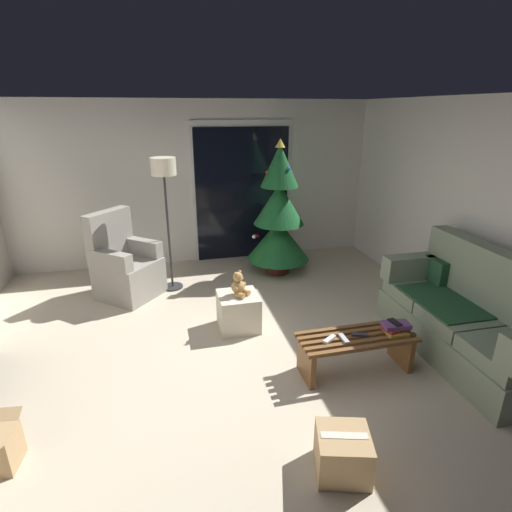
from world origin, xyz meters
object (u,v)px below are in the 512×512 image
remote_silver (344,339)px  floor_lamp (164,180)px  christmas_tree (279,216)px  armchair (125,267)px  ottoman (238,311)px  couch (469,318)px  remote_graphite (360,335)px  cell_phone (395,322)px  book_stack (396,328)px  teddy_bear_honey (239,285)px  coffee_table (356,347)px  cardboard_box_taped_mid_floor (343,453)px  remote_white (330,339)px

remote_silver → floor_lamp: bearing=122.2°
christmas_tree → armchair: size_ratio=1.75×
armchair → ottoman: (1.27, -1.20, -0.20)m
couch → christmas_tree: bearing=115.5°
christmas_tree → ottoman: bearing=-121.5°
floor_lamp → ottoman: bearing=-62.1°
remote_graphite → cell_phone: 0.36m
book_stack → armchair: (-2.56, 2.28, -0.03)m
floor_lamp → teddy_bear_honey: (0.69, -1.30, -0.97)m
coffee_table → remote_graphite: 0.14m
remote_silver → book_stack: (0.52, 0.00, 0.04)m
coffee_table → remote_graphite: remote_graphite is taller
armchair → teddy_bear_honey: bearing=-43.4°
cell_phone → cardboard_box_taped_mid_floor: size_ratio=0.33×
coffee_table → book_stack: (0.37, -0.03, 0.17)m
remote_graphite → remote_silver: size_ratio=1.00×
ottoman → cardboard_box_taped_mid_floor: (0.31, -2.05, -0.05)m
remote_silver → teddy_bear_honey: 1.32m
remote_silver → cell_phone: size_ratio=1.08×
book_stack → ottoman: 1.69m
remote_graphite → remote_silver: bearing=118.5°
remote_graphite → armchair: armchair is taller
teddy_bear_honey → book_stack: bearing=-39.9°
couch → remote_white: bearing=-179.7°
couch → christmas_tree: size_ratio=0.99×
coffee_table → teddy_bear_honey: teddy_bear_honey is taller
remote_silver → remote_white: size_ratio=1.00×
remote_graphite → floor_lamp: size_ratio=0.09×
couch → cell_phone: (-0.85, -0.02, 0.08)m
ottoman → floor_lamp: bearing=117.9°
remote_white → christmas_tree: bearing=-40.5°
remote_graphite → remote_silver: (-0.17, -0.03, 0.00)m
book_stack → cardboard_box_taped_mid_floor: book_stack is taller
christmas_tree → remote_white: bearing=-96.3°
cardboard_box_taped_mid_floor → teddy_bear_honey: bearing=98.3°
remote_white → cardboard_box_taped_mid_floor: size_ratio=0.36×
cardboard_box_taped_mid_floor → armchair: bearing=115.9°
armchair → cardboard_box_taped_mid_floor: bearing=-64.1°
couch → cell_phone: 0.85m
cardboard_box_taped_mid_floor → christmas_tree: bearing=80.3°
armchair → teddy_bear_honey: (1.28, -1.21, 0.13)m
cell_phone → ottoman: 1.69m
couch → cardboard_box_taped_mid_floor: (-1.82, -1.01, -0.25)m
remote_white → cell_phone: (0.64, -0.01, 0.09)m
armchair → remote_white: bearing=-49.8°
book_stack → cardboard_box_taped_mid_floor: size_ratio=0.59×
teddy_bear_honey → cell_phone: bearing=-39.7°
remote_silver → armchair: 3.05m
couch → armchair: size_ratio=1.73×
cardboard_box_taped_mid_floor → ottoman: bearing=98.5°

